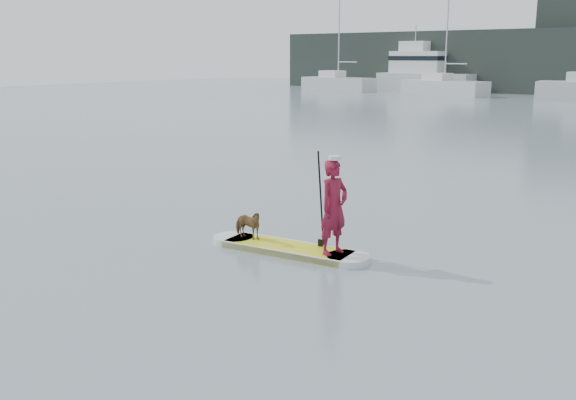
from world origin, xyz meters
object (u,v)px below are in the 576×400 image
Objects in this scene: paddleboard at (288,249)px; motor_yacht_b at (423,73)px; sailboat_b at (444,86)px; paddler at (334,207)px; dog at (247,224)px; sailboat_a at (338,83)px.

motor_yacht_b reaches higher than paddleboard.
sailboat_b is (-19.01, 46.22, 0.78)m from paddleboard.
paddler reaches higher than paddleboard.
dog is at bearing 107.24° from paddler.
dog reaches higher than paddleboard.
sailboat_a is (-31.64, 45.99, -0.17)m from paddler.
paddleboard is 55.43m from sailboat_a.
motor_yacht_b is (-23.80, 51.42, 1.79)m from paddleboard.
paddler is at bearing -85.47° from dog.
sailboat_b reaches higher than sailboat_a.
paddler is (0.94, 0.14, 0.92)m from paddleboard.
sailboat_b is at bearing -46.45° from motor_yacht_b.
paddler is 56.94m from motor_yacht_b.
paddleboard is at bearing -85.47° from dog.
dog is at bearing -52.34° from sailboat_a.
motor_yacht_b is at bearing 19.68° from dog.
dog is 0.06× the size of sailboat_a.
sailboat_b reaches higher than paddler.
sailboat_b is 1.21× the size of motor_yacht_b.
motor_yacht_b is (-4.79, 5.20, 1.01)m from sailboat_b.
paddler is 50.20m from sailboat_b.
paddler is 2.51× the size of dog.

